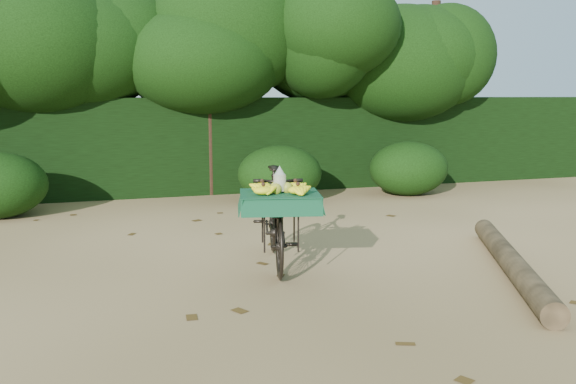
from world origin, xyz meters
name	(u,v)px	position (x,y,z in m)	size (l,w,h in m)	color
ground	(262,281)	(0.00, 0.00, 0.00)	(80.00, 80.00, 0.00)	tan
vendor_bicycle	(276,216)	(0.30, 0.49, 0.55)	(1.02, 1.91, 1.08)	black
fallen_log	(511,261)	(2.58, -0.51, 0.12)	(0.24, 0.24, 3.27)	brown
hedge_backdrop	(177,144)	(0.00, 6.30, 0.90)	(26.00, 1.80, 1.80)	black
tree_row	(144,86)	(-0.65, 5.50, 2.00)	(14.50, 2.00, 4.00)	black
bush_clumps	(223,179)	(0.50, 4.30, 0.45)	(8.80, 1.70, 0.90)	black
leaf_litter	(246,264)	(0.00, 0.65, 0.01)	(7.00, 7.30, 0.01)	#4A3313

